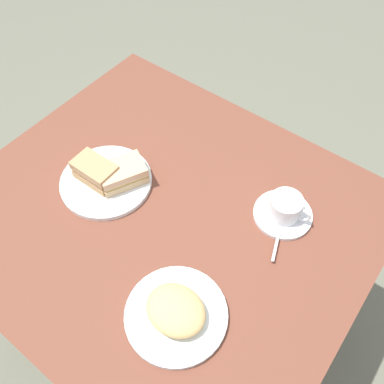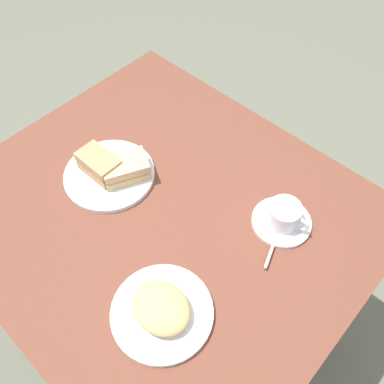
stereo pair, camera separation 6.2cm
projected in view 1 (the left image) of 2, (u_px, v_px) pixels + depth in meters
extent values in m
plane|color=#676856|center=(174.00, 313.00, 1.67)|extent=(6.00, 6.00, 0.00)
cube|color=brown|center=(164.00, 216.00, 1.08)|extent=(1.02, 0.90, 0.03)
cylinder|color=brown|center=(145.00, 149.00, 1.72)|extent=(0.06, 0.06, 0.71)
cylinder|color=brown|center=(341.00, 266.00, 1.40)|extent=(0.06, 0.06, 0.71)
cylinder|color=white|center=(106.00, 181.00, 1.12)|extent=(0.25, 0.25, 0.01)
cube|color=tan|center=(97.00, 176.00, 1.11)|extent=(0.12, 0.07, 0.03)
cube|color=brown|center=(96.00, 172.00, 1.09)|extent=(0.11, 0.07, 0.01)
cube|color=tan|center=(94.00, 168.00, 1.08)|extent=(0.12, 0.07, 0.03)
cube|color=tan|center=(123.00, 177.00, 1.11)|extent=(0.13, 0.15, 0.02)
cube|color=#E0CE71|center=(122.00, 174.00, 1.09)|extent=(0.12, 0.13, 0.01)
cube|color=#DBAC83|center=(121.00, 170.00, 1.08)|extent=(0.13, 0.15, 0.02)
cylinder|color=white|center=(283.00, 214.00, 1.06)|extent=(0.15, 0.15, 0.01)
cylinder|color=white|center=(285.00, 207.00, 1.03)|extent=(0.08, 0.08, 0.06)
cylinder|color=#B0834E|center=(287.00, 201.00, 1.01)|extent=(0.07, 0.07, 0.01)
torus|color=white|center=(303.00, 215.00, 1.02)|extent=(0.04, 0.01, 0.04)
cube|color=silver|center=(276.00, 248.00, 1.00)|extent=(0.03, 0.07, 0.00)
ellipsoid|color=silver|center=(279.00, 231.00, 1.02)|extent=(0.03, 0.03, 0.01)
cylinder|color=white|center=(176.00, 315.00, 0.91)|extent=(0.23, 0.23, 0.01)
ellipsoid|color=#E0B36F|center=(176.00, 310.00, 0.88)|extent=(0.14, 0.11, 0.04)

